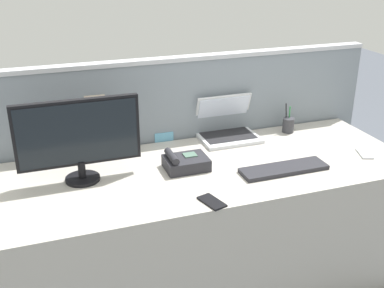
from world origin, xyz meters
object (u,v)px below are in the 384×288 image
(desktop_monitor, at_px, (78,136))
(pen_cup, at_px, (288,125))
(desk_phone, at_px, (185,162))
(cell_phone_black_slab, at_px, (212,202))
(keyboard_main, at_px, (284,169))
(cell_phone_silver_slab, at_px, (365,154))
(laptop, at_px, (226,127))

(desktop_monitor, height_order, pen_cup, desktop_monitor)
(desk_phone, relative_size, cell_phone_black_slab, 1.58)
(desktop_monitor, distance_m, cell_phone_black_slab, 0.69)
(keyboard_main, bearing_deg, pen_cup, 58.30)
(desktop_monitor, distance_m, desk_phone, 0.54)
(desk_phone, height_order, cell_phone_black_slab, desk_phone)
(pen_cup, height_order, cell_phone_black_slab, pen_cup)
(desktop_monitor, bearing_deg, cell_phone_silver_slab, -7.96)
(cell_phone_black_slab, xyz_separation_m, cell_phone_silver_slab, (0.97, 0.21, 0.00))
(pen_cup, bearing_deg, desktop_monitor, -170.01)
(cell_phone_black_slab, bearing_deg, desk_phone, 73.91)
(desktop_monitor, height_order, cell_phone_black_slab, desktop_monitor)
(pen_cup, relative_size, cell_phone_silver_slab, 1.38)
(desk_phone, height_order, cell_phone_silver_slab, desk_phone)
(desktop_monitor, xyz_separation_m, pen_cup, (1.25, 0.22, -0.18))
(desk_phone, height_order, pen_cup, pen_cup)
(laptop, distance_m, cell_phone_silver_slab, 0.78)
(laptop, xyz_separation_m, pen_cup, (0.38, -0.06, -0.01))
(desktop_monitor, bearing_deg, pen_cup, 9.99)
(laptop, distance_m, cell_phone_black_slab, 0.78)
(desktop_monitor, height_order, desk_phone, desktop_monitor)
(keyboard_main, relative_size, cell_phone_silver_slab, 3.41)
(laptop, distance_m, pen_cup, 0.39)
(desk_phone, relative_size, pen_cup, 1.19)
(desk_phone, distance_m, keyboard_main, 0.50)
(laptop, distance_m, desk_phone, 0.49)
(laptop, xyz_separation_m, cell_phone_black_slab, (-0.36, -0.69, -0.05))
(laptop, height_order, desk_phone, laptop)
(laptop, bearing_deg, desk_phone, -137.61)
(cell_phone_black_slab, bearing_deg, desktop_monitor, 124.27)
(laptop, xyz_separation_m, keyboard_main, (0.10, -0.52, -0.05))
(desktop_monitor, relative_size, keyboard_main, 1.29)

